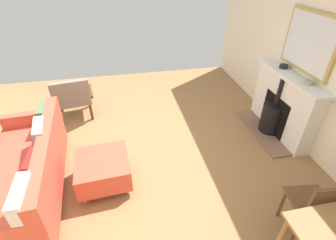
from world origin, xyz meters
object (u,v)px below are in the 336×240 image
fireplace (281,107)px  ottoman (103,169)px  sofa (29,172)px  dining_chair_near_fireplace (317,205)px  armchair_accent (72,96)px  mantel_bowl_far (309,82)px  mantel_bowl_near (284,66)px

fireplace → ottoman: (2.79, 0.58, -0.22)m
fireplace → sofa: (3.62, 0.59, -0.09)m
ottoman → dining_chair_near_fireplace: size_ratio=0.82×
fireplace → armchair_accent: bearing=-17.9°
sofa → armchair_accent: size_ratio=2.48×
ottoman → armchair_accent: armchair_accent is taller
armchair_accent → dining_chair_near_fireplace: 3.80m
armchair_accent → mantel_bowl_far: bearing=157.5°
armchair_accent → dining_chair_near_fireplace: size_ratio=0.96×
fireplace → mantel_bowl_near: bearing=-98.8°
mantel_bowl_near → armchair_accent: 3.49m
mantel_bowl_near → sofa: size_ratio=0.07×
armchair_accent → ottoman: bearing=107.3°
mantel_bowl_near → mantel_bowl_far: bearing=90.0°
mantel_bowl_far → sofa: 3.74m
fireplace → sofa: 3.67m
fireplace → ottoman: size_ratio=2.07×
dining_chair_near_fireplace → ottoman: bearing=-29.5°
sofa → dining_chair_near_fireplace: size_ratio=2.39×
fireplace → mantel_bowl_near: (-0.04, -0.26, 0.58)m
ottoman → dining_chair_near_fireplace: 2.37m
mantel_bowl_far → dining_chair_near_fireplace: (0.78, 1.42, -0.54)m
mantel_bowl_far → dining_chair_near_fireplace: bearing=61.2°
fireplace → sofa: bearing=9.2°
mantel_bowl_near → sofa: mantel_bowl_near is taller
mantel_bowl_near → ottoman: mantel_bowl_near is taller
mantel_bowl_far → sofa: bearing=4.2°
mantel_bowl_far → dining_chair_near_fireplace: size_ratio=0.15×
fireplace → mantel_bowl_near: mantel_bowl_near is taller
fireplace → ottoman: bearing=11.8°
sofa → armchair_accent: 1.68m
armchair_accent → fireplace: bearing=162.1°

